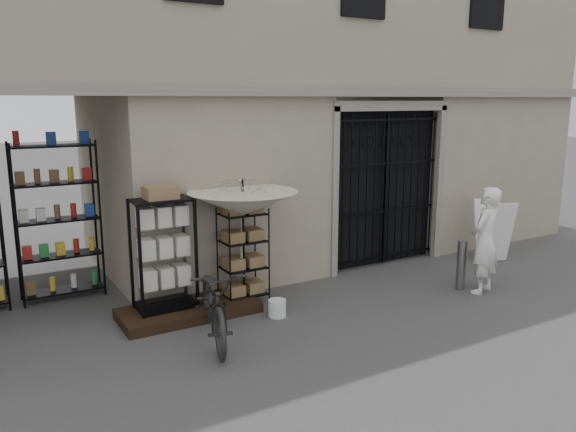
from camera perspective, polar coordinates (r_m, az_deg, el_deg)
ground at (r=8.39m, az=9.77°, el=-10.19°), size 80.00×80.00×0.00m
main_building at (r=11.21m, az=-3.42°, el=18.85°), size 14.00×4.00×9.00m
shop_recess at (r=8.86m, az=-26.11°, el=0.06°), size 3.00×1.70×3.00m
shop_shelving at (r=9.39m, az=-26.54°, el=-0.93°), size 2.70×0.50×2.50m
iron_gate at (r=10.78m, az=9.36°, el=3.00°), size 2.50×0.21×3.00m
step_platform at (r=8.48m, az=-10.02°, el=-9.42°), size 2.00×0.90×0.15m
display_cabinet at (r=8.21m, az=-12.51°, el=-4.37°), size 0.89×0.66×1.74m
wire_rack at (r=8.69m, az=-4.58°, el=-4.15°), size 0.76×0.63×1.50m
market_umbrella at (r=8.36m, az=-4.61°, el=1.94°), size 1.81×1.83×2.35m
white_bucket at (r=8.30m, az=-1.11°, el=-9.34°), size 0.34×0.34×0.25m
bicycle at (r=7.69m, az=-7.42°, el=-12.20°), size 0.93×1.17×1.96m
steel_bollard at (r=9.78m, az=17.20°, el=-4.80°), size 0.20×0.20×0.82m
shopkeeper at (r=9.86m, az=19.01°, el=-7.30°), size 1.19×1.86×0.42m
easel_sign at (r=11.63m, az=20.14°, el=-1.39°), size 0.73×0.79×1.18m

